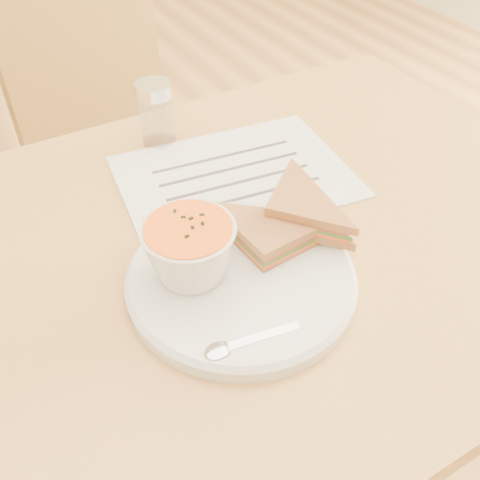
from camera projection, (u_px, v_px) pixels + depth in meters
dining_table at (242, 392)px, 0.94m from camera, size 1.00×0.70×0.75m
chair_far at (145, 176)px, 1.29m from camera, size 0.49×0.49×0.89m
plate at (241, 280)px, 0.62m from camera, size 0.33×0.33×0.02m
soup_bowl at (190, 253)px, 0.59m from camera, size 0.13×0.13×0.07m
sandwich_half_a at (264, 266)px, 0.60m from camera, size 0.13×0.13×0.04m
sandwich_half_b at (264, 219)px, 0.64m from camera, size 0.16×0.16×0.03m
spoon at (262, 337)px, 0.54m from camera, size 0.16×0.05×0.01m
paper_menu at (235, 176)px, 0.78m from camera, size 0.35×0.28×0.00m
condiment_shaker at (156, 114)px, 0.81m from camera, size 0.07×0.07×0.10m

